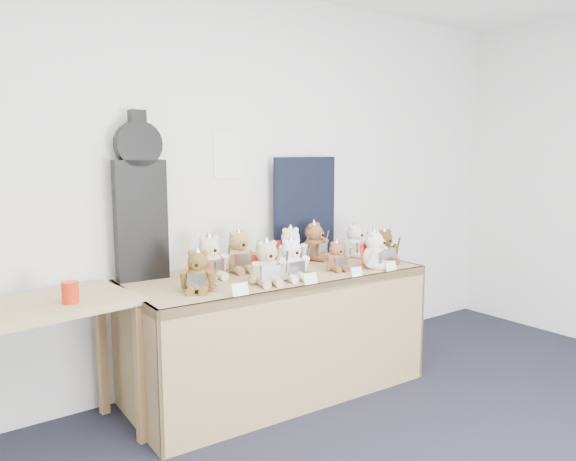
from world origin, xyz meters
TOP-DOWN VIEW (x-y plane):
  - room_shell at (0.24, 2.49)m, footprint 6.00×6.00m
  - display_table at (0.33, 1.97)m, footprint 1.97×0.89m
  - side_table at (-1.14, 2.11)m, footprint 1.05×0.67m
  - guitar_case at (-0.44, 2.39)m, footprint 0.32×0.11m
  - navy_board at (0.84, 2.40)m, footprint 0.56×0.02m
  - red_cup at (-0.98, 2.02)m, footprint 0.09×0.09m
  - teddy_front_far_left at (-0.30, 1.91)m, footprint 0.22×0.22m
  - teddy_front_left at (0.11, 1.82)m, footprint 0.25×0.23m
  - teddy_front_centre at (0.31, 1.84)m, footprint 0.24×0.20m
  - teddy_front_right at (0.70, 1.86)m, footprint 0.19×0.16m
  - teddy_front_far_right at (0.96, 1.78)m, footprint 0.24×0.23m
  - teddy_front_end at (1.13, 1.85)m, footprint 0.23×0.19m
  - teddy_back_left at (-0.09, 2.16)m, footprint 0.25×0.20m
  - teddy_back_centre_left at (0.16, 2.22)m, footprint 0.26×0.22m
  - teddy_back_centre_right at (0.57, 2.20)m, footprint 0.25×0.22m
  - teddy_back_right at (0.81, 2.24)m, footprint 0.26×0.24m
  - teddy_back_end at (1.13, 2.15)m, footprint 0.23×0.20m
  - entry_card_a at (-0.16, 1.69)m, footprint 0.10×0.03m
  - entry_card_b at (0.32, 1.67)m, footprint 0.09×0.02m
  - entry_card_c at (0.68, 1.65)m, footprint 0.08×0.02m
  - entry_card_d at (0.98, 1.64)m, footprint 0.09×0.02m

SIDE VIEW (x-z plane):
  - display_table at x=0.33m, z-range 0.23..1.04m
  - side_table at x=-1.14m, z-range 0.29..1.12m
  - entry_card_c at x=0.68m, z-range 0.81..0.87m
  - entry_card_d at x=0.98m, z-range 0.81..0.87m
  - entry_card_b at x=0.32m, z-range 0.81..0.88m
  - entry_card_a at x=-0.16m, z-range 0.81..0.88m
  - red_cup at x=-0.98m, z-range 0.83..0.94m
  - teddy_front_right at x=0.70m, z-range 0.79..1.01m
  - teddy_front_far_left at x=-0.30m, z-range 0.78..1.06m
  - teddy_front_end at x=1.13m, z-range 0.78..1.06m
  - teddy_back_end at x=1.13m, z-range 0.78..1.06m
  - teddy_front_far_right at x=0.96m, z-range 0.78..1.07m
  - teddy_front_centre at x=0.31m, z-range 0.78..1.07m
  - teddy_back_centre_right at x=0.57m, z-range 0.78..1.08m
  - teddy_front_left at x=0.11m, z-range 0.78..1.08m
  - teddy_back_right at x=0.81m, z-range 0.78..1.09m
  - teddy_back_left at x=-0.09m, z-range 0.78..1.09m
  - teddy_back_centre_left at x=0.16m, z-range 0.78..1.09m
  - navy_board at x=0.84m, z-range 0.81..1.55m
  - guitar_case at x=-0.44m, z-range 0.80..1.83m
  - room_shell at x=0.24m, z-range -1.44..4.56m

